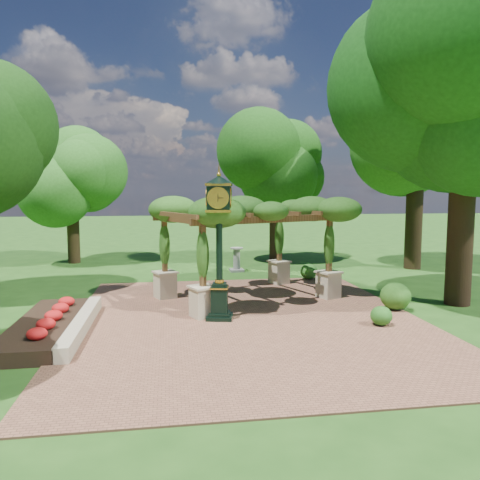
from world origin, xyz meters
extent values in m
plane|color=#1E4714|center=(0.00, 0.00, 0.00)|extent=(120.00, 120.00, 0.00)
cube|color=brown|center=(0.00, 1.00, 0.02)|extent=(10.00, 12.00, 0.04)
cube|color=#C6B793|center=(-4.60, 0.50, 0.20)|extent=(0.35, 5.00, 0.40)
cube|color=red|center=(-5.50, 0.50, 0.18)|extent=(1.50, 5.00, 0.36)
cube|color=black|center=(-0.82, 1.13, 0.10)|extent=(0.87, 0.87, 0.11)
cube|color=black|center=(-0.82, 1.13, 0.60)|extent=(0.55, 0.55, 0.84)
cube|color=gold|center=(-0.82, 1.13, 0.97)|extent=(0.61, 0.61, 0.04)
cylinder|color=black|center=(-0.82, 1.13, 2.18)|extent=(0.22, 0.22, 2.14)
cube|color=black|center=(-0.82, 1.13, 3.57)|extent=(0.76, 0.76, 0.65)
cylinder|color=beige|center=(-0.88, 0.80, 3.57)|extent=(0.55, 0.14, 0.56)
cone|color=black|center=(-0.82, 1.13, 4.08)|extent=(0.98, 0.98, 0.23)
sphere|color=gold|center=(-0.82, 1.13, 4.22)|extent=(0.13, 0.13, 0.13)
cube|color=beige|center=(-1.28, 1.39, 0.48)|extent=(0.83, 0.83, 0.88)
cube|color=brown|center=(-1.28, 1.39, 1.88)|extent=(0.20, 0.20, 1.81)
cube|color=beige|center=(3.25, 3.26, 0.48)|extent=(0.83, 0.83, 0.88)
cube|color=brown|center=(3.25, 3.26, 1.88)|extent=(0.20, 0.20, 1.81)
cube|color=beige|center=(-2.40, 4.10, 0.48)|extent=(0.83, 0.83, 0.88)
cube|color=brown|center=(-2.40, 4.10, 1.88)|extent=(0.20, 0.20, 1.81)
cube|color=beige|center=(2.13, 5.98, 0.48)|extent=(0.83, 0.83, 0.88)
cube|color=brown|center=(2.13, 5.98, 1.88)|extent=(0.20, 0.20, 1.81)
cube|color=brown|center=(0.99, 2.32, 2.86)|extent=(5.31, 2.30, 0.22)
cube|color=brown|center=(-0.14, 5.04, 2.86)|extent=(5.31, 2.30, 0.22)
ellipsoid|color=#255016|center=(0.42, 3.68, 3.13)|extent=(6.60, 5.43, 0.98)
cube|color=gray|center=(0.88, 9.24, 0.06)|extent=(0.65, 0.65, 0.11)
cylinder|color=gray|center=(0.88, 9.24, 0.57)|extent=(0.33, 0.33, 1.02)
cylinder|color=gray|center=(0.88, 9.24, 1.10)|extent=(0.62, 0.62, 0.06)
ellipsoid|color=#245D1A|center=(3.56, -0.24, 0.31)|extent=(0.63, 0.63, 0.54)
ellipsoid|color=#295A19|center=(4.78, 1.34, 0.47)|extent=(1.22, 1.22, 0.85)
ellipsoid|color=#2A651D|center=(3.60, 6.68, 0.36)|extent=(0.75, 0.75, 0.65)
cylinder|color=#312313|center=(-7.18, 13.17, 1.33)|extent=(0.62, 0.62, 2.65)
ellipsoid|color=#245919|center=(-7.18, 13.17, 4.75)|extent=(4.01, 4.01, 4.19)
cylinder|color=#341E14|center=(3.41, 12.09, 1.52)|extent=(0.69, 0.69, 3.05)
ellipsoid|color=#174210|center=(3.41, 12.09, 5.45)|extent=(3.91, 3.91, 4.81)
cylinder|color=black|center=(9.46, 8.79, 1.91)|extent=(0.79, 0.79, 3.82)
ellipsoid|color=#285E1A|center=(9.46, 8.79, 6.83)|extent=(4.97, 4.97, 6.03)
cylinder|color=black|center=(7.22, 1.81, 2.01)|extent=(0.82, 0.82, 4.01)
ellipsoid|color=#124110|center=(7.22, 1.81, 7.18)|extent=(5.40, 5.40, 6.34)
camera|label=1|loc=(-2.26, -12.19, 3.76)|focal=35.00mm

